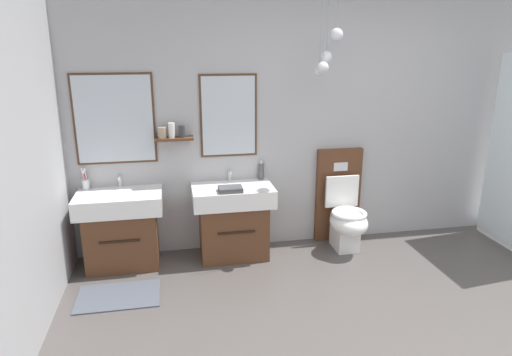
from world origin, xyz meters
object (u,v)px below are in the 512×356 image
Objects in this scene: toothbrush_cup at (86,183)px; folded_hand_towel at (230,189)px; toilet at (343,211)px; vanity_sink_right at (233,219)px; vanity_sink_left at (122,227)px; soap_dispenser at (261,171)px.

folded_hand_towel is at bearing -13.63° from toothbrush_cup.
toothbrush_cup is at bearing 176.34° from toilet.
toothbrush_cup reaches higher than vanity_sink_right.
vanity_sink_left is 1.09m from folded_hand_towel.
toilet reaches higher than toothbrush_cup.
toilet is at bearing -3.66° from toothbrush_cup.
soap_dispenser reaches higher than vanity_sink_left.
folded_hand_towel is (-0.04, -0.15, 0.36)m from vanity_sink_right.
toilet is 2.56m from toothbrush_cup.
vanity_sink_right is at bearing 0.00° from vanity_sink_left.
soap_dispenser is 0.89× the size of folded_hand_towel.
vanity_sink_right is 0.56m from soap_dispenser.
vanity_sink_left is 0.53m from toothbrush_cup.
vanity_sink_right is at bearing -179.47° from toilet.
vanity_sink_right is 1.43m from toothbrush_cup.
vanity_sink_right is 3.54× the size of folded_hand_towel.
soap_dispenser is at bearing 29.63° from vanity_sink_right.
toothbrush_cup is 1.69m from soap_dispenser.
toothbrush_cup is 1.06× the size of soap_dispenser.
vanity_sink_left is at bearing -29.04° from toothbrush_cup.
toilet is (1.15, 0.01, -0.01)m from vanity_sink_right.
folded_hand_towel is at bearing -104.90° from vanity_sink_right.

